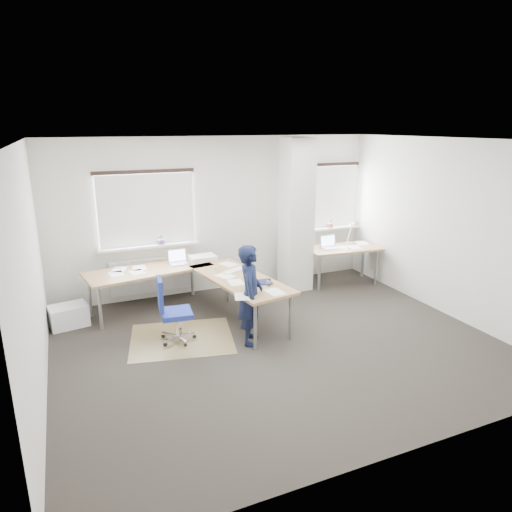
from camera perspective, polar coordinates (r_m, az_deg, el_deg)
name	(u,v)px	position (r m, az deg, el deg)	size (l,w,h in m)	color
ground	(278,343)	(6.60, 2.71, -10.82)	(6.00, 6.00, 0.00)	#2A2522
room_shell	(277,216)	(6.49, 2.62, 5.08)	(6.04, 5.04, 2.82)	beige
floor_mat	(182,338)	(6.80, -9.26, -10.14)	(1.45, 1.23, 0.01)	olive
white_crate	(69,316)	(7.62, -22.39, -6.92)	(0.55, 0.39, 0.33)	white
desk_main	(196,275)	(7.31, -7.53, -2.34)	(2.82, 2.63, 0.96)	olive
desk_side	(343,249)	(8.89, 10.82, 0.81)	(1.46, 0.83, 1.22)	olive
task_chair	(174,324)	(6.64, -10.16, -8.32)	(0.52, 0.52, 0.96)	navy
person	(250,295)	(6.35, -0.70, -4.87)	(0.52, 0.34, 1.43)	black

